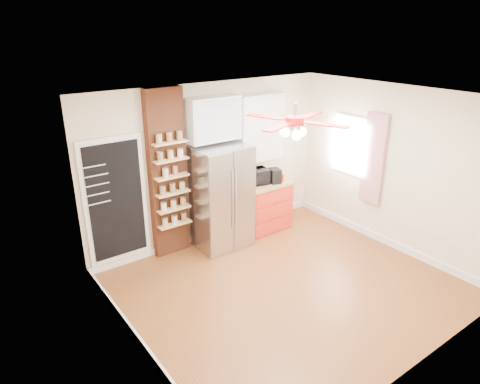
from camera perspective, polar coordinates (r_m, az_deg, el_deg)
floor at (r=6.40m, az=6.28°, el=-12.35°), size 4.50×4.50×0.00m
ceiling at (r=5.39m, az=7.46°, el=12.23°), size 4.50×4.50×0.00m
wall_back at (r=7.25m, az=-3.95°, el=3.80°), size 4.50×0.02×2.70m
wall_front at (r=4.67m, az=23.86°, el=-8.72°), size 4.50×0.02×2.70m
wall_left at (r=4.66m, az=-14.17°, el=-7.44°), size 0.02×4.00×2.70m
wall_right at (r=7.40m, az=19.77°, el=2.91°), size 0.02×4.00×2.70m
chalkboard at (r=6.61m, az=-16.23°, el=-1.15°), size 0.95×0.05×1.95m
brick_pillar at (r=6.79m, az=-9.64°, el=2.29°), size 0.60×0.16×2.70m
fridge at (r=7.09m, az=-2.59°, el=-0.66°), size 0.90×0.70×1.75m
upper_glass_cabinet at (r=6.88m, az=-3.68°, el=9.72°), size 0.90×0.35×0.70m
red_cabinet at (r=7.83m, az=3.17°, el=-1.83°), size 0.94×0.64×0.90m
upper_shelf_unit at (r=7.51m, az=2.57°, el=8.61°), size 0.90×0.30×1.15m
window at (r=7.84m, az=14.50°, el=6.04°), size 0.04×0.75×1.05m
curtain at (r=7.50m, az=17.38°, el=4.26°), size 0.06×0.40×1.55m
ceiling_fan at (r=5.44m, az=7.32°, el=9.36°), size 1.40×1.40×0.44m
toaster_oven at (r=7.55m, az=1.89°, el=2.04°), size 0.54×0.42×0.27m
coffee_maker at (r=7.64m, az=4.67°, el=2.18°), size 0.23×0.26×0.26m
canister_left at (r=7.74m, az=5.54°, el=1.91°), size 0.11×0.11×0.13m
canister_right at (r=7.92m, az=5.01°, el=2.38°), size 0.13×0.13×0.13m
pantry_jar_oats at (r=6.60m, az=-9.91°, el=2.54°), size 0.11×0.11×0.14m
pantry_jar_beans at (r=6.70m, az=-8.67°, el=2.88°), size 0.09×0.09×0.13m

